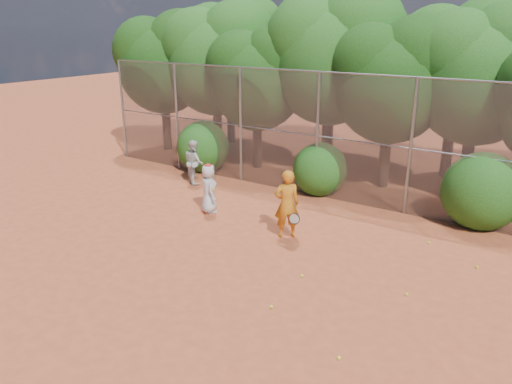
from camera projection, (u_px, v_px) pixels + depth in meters
The scene contains 23 objects.
ground at pixel (231, 275), 11.28m from camera, with size 80.00×80.00×0.00m, color #A74625.
fence_back at pixel (343, 138), 15.40m from camera, with size 20.05×0.09×4.03m.
tree_0 at pixel (164, 59), 21.32m from camera, with size 4.38×3.81×6.00m.
tree_1 at pixel (218, 55), 20.31m from camera, with size 4.64×4.03×6.35m.
tree_2 at pixel (259, 74), 18.63m from camera, with size 3.99×3.47×5.47m.
tree_3 at pixel (333, 53), 17.84m from camera, with size 4.89×4.26×6.70m.
tree_4 at pixel (393, 76), 16.25m from camera, with size 4.19×3.64×5.73m.
tree_5 at pixel (482, 69), 15.47m from camera, with size 4.51×3.92×6.17m.
tree_9 at pixel (232, 48), 22.59m from camera, with size 4.83×4.20×6.62m.
tree_10 at pixel (335, 43), 20.02m from camera, with size 5.15×4.48×7.06m.
tree_11 at pixel (461, 61), 17.22m from camera, with size 4.64×4.03×6.35m.
bush_0 at pixel (203, 144), 19.08m from camera, with size 2.00×2.00×2.00m, color #1A4F13.
bush_1 at pixel (320, 167), 16.47m from camera, with size 1.80×1.80×1.80m, color #1A4F13.
bush_2 at pixel (483, 188), 13.77m from camera, with size 2.20×2.20×2.20m, color #1A4F13.
player_yellow at pixel (287, 204), 13.05m from camera, with size 0.90×0.78×1.84m.
player_teen at pixel (209, 188), 14.83m from camera, with size 0.86×0.82×1.51m.
player_white at pixel (194, 162), 17.54m from camera, with size 0.95×0.90×1.56m.
ball_0 at pixel (302, 276), 11.19m from camera, with size 0.07×0.07×0.07m, color yellow.
ball_1 at pixel (477, 267), 11.58m from camera, with size 0.07×0.07×0.07m, color yellow.
ball_2 at pixel (339, 358), 8.45m from camera, with size 0.07×0.07×0.07m, color yellow.
ball_3 at pixel (406, 294), 10.43m from camera, with size 0.07×0.07×0.07m, color yellow.
ball_4 at pixel (271, 307), 9.97m from camera, with size 0.07×0.07×0.07m, color yellow.
ball_5 at pixel (429, 243), 12.88m from camera, with size 0.07×0.07×0.07m, color yellow.
Camera 1 is at (6.08, -8.05, 5.43)m, focal length 35.00 mm.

